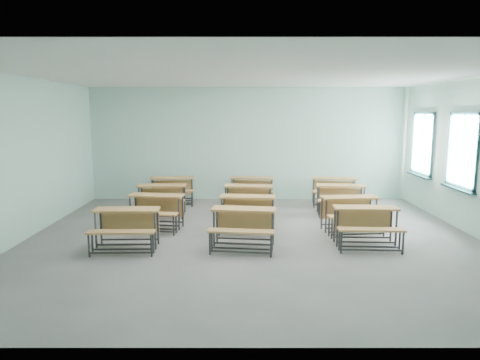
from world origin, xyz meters
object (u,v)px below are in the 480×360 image
object	(u,v)px
desk_unit_r1c0	(155,206)
desk_unit_r1c2	(351,209)
desk_unit_r2c1	(248,196)
desk_unit_r2c2	(341,195)
desk_unit_r0c1	(243,222)
desk_unit_r1c1	(247,208)
desk_unit_r0c0	(126,223)
desk_unit_r2c0	(162,195)
desk_unit_r0c2	(366,221)
desk_unit_r3c0	(172,186)
desk_unit_r3c2	(334,187)
desk_unit_r3c1	(252,186)

from	to	relation	value
desk_unit_r1c0	desk_unit_r1c2	size ratio (longest dim) A/B	1.02
desk_unit_r2c1	desk_unit_r2c2	distance (m)	2.28
desk_unit_r0c1	desk_unit_r1c1	bearing A→B (deg)	92.55
desk_unit_r0c0	desk_unit_r2c0	xyz separation A→B (m)	(0.17, 2.66, 0.00)
desk_unit_r0c2	desk_unit_r1c1	size ratio (longest dim) A/B	0.97
desk_unit_r1c2	desk_unit_r2c0	size ratio (longest dim) A/B	1.04
desk_unit_r3c0	desk_unit_r3c2	xyz separation A→B (m)	(4.41, -0.10, 0.00)
desk_unit_r0c0	desk_unit_r1c2	xyz separation A→B (m)	(4.42, 1.16, 0.00)
desk_unit_r3c1	desk_unit_r1c2	bearing A→B (deg)	-46.48
desk_unit_r1c0	desk_unit_r2c0	distance (m)	1.28
desk_unit_r0c1	desk_unit_r2c0	distance (m)	3.28
desk_unit_r3c0	desk_unit_r3c1	world-z (taller)	same
desk_unit_r1c1	desk_unit_r0c0	bearing A→B (deg)	-145.59
desk_unit_r3c0	desk_unit_r3c2	bearing A→B (deg)	-6.62
desk_unit_r0c0	desk_unit_r1c0	bearing A→B (deg)	77.88
desk_unit_r3c1	desk_unit_r2c2	bearing A→B (deg)	-22.92
desk_unit_r2c1	desk_unit_r1c1	bearing A→B (deg)	-84.25
desk_unit_r2c1	desk_unit_r1c2	bearing A→B (deg)	-26.53
desk_unit_r0c1	desk_unit_r1c0	xyz separation A→B (m)	(-1.89, 1.34, 0.00)
desk_unit_r1c1	desk_unit_r0c2	bearing A→B (deg)	-20.62
desk_unit_r1c0	desk_unit_r2c1	xyz separation A→B (m)	(2.02, 1.21, 0.00)
desk_unit_r2c0	desk_unit_r2c1	xyz separation A→B (m)	(2.11, -0.07, 0.00)
desk_unit_r1c1	desk_unit_r3c0	xyz separation A→B (m)	(-2.01, 2.68, 0.00)
desk_unit_r2c2	desk_unit_r3c1	distance (m)	2.50
desk_unit_r3c1	desk_unit_r3c2	distance (m)	2.23
desk_unit_r2c0	desk_unit_r1c2	bearing A→B (deg)	-21.35
desk_unit_r3c0	desk_unit_r3c1	size ratio (longest dim) A/B	0.98
desk_unit_r3c1	desk_unit_r3c2	size ratio (longest dim) A/B	1.00
desk_unit_r1c2	desk_unit_r3c0	xyz separation A→B (m)	(-4.18, 2.76, 0.00)
desk_unit_r0c0	desk_unit_r1c0	size ratio (longest dim) A/B	0.94
desk_unit_r0c2	desk_unit_r1c0	xyz separation A→B (m)	(-4.19, 1.23, 0.00)
desk_unit_r2c1	desk_unit_r3c2	xyz separation A→B (m)	(2.36, 1.23, 0.00)
desk_unit_r0c2	desk_unit_r1c2	xyz separation A→B (m)	(-0.04, 1.01, 0.00)
desk_unit_r1c0	desk_unit_r3c1	distance (m)	3.33
desk_unit_r2c2	desk_unit_r0c0	bearing A→B (deg)	-145.26
desk_unit_r1c1	desk_unit_r3c1	xyz separation A→B (m)	(0.17, 2.69, 0.00)
desk_unit_r1c0	desk_unit_r1c1	bearing A→B (deg)	3.50
desk_unit_r0c0	desk_unit_r2c2	bearing A→B (deg)	28.84
desk_unit_r2c1	desk_unit_r2c2	world-z (taller)	same
desk_unit_r0c1	desk_unit_r2c0	xyz separation A→B (m)	(-1.98, 2.62, 0.00)
desk_unit_r1c1	desk_unit_r3c1	distance (m)	2.69
desk_unit_r2c0	desk_unit_r2c2	distance (m)	4.40
desk_unit_r0c0	desk_unit_r3c2	bearing A→B (deg)	38.10
desk_unit_r1c0	desk_unit_r3c0	xyz separation A→B (m)	(-0.03, 2.54, 0.00)
desk_unit_r3c1	desk_unit_r3c2	xyz separation A→B (m)	(2.23, -0.10, 0.00)
desk_unit_r1c1	desk_unit_r1c2	bearing A→B (deg)	3.63
desk_unit_r2c0	desk_unit_r3c1	world-z (taller)	same
desk_unit_r0c0	desk_unit_r3c1	bearing A→B (deg)	57.04
desk_unit_r1c2	desk_unit_r3c1	world-z (taller)	same
desk_unit_r2c0	desk_unit_r2c1	world-z (taller)	same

